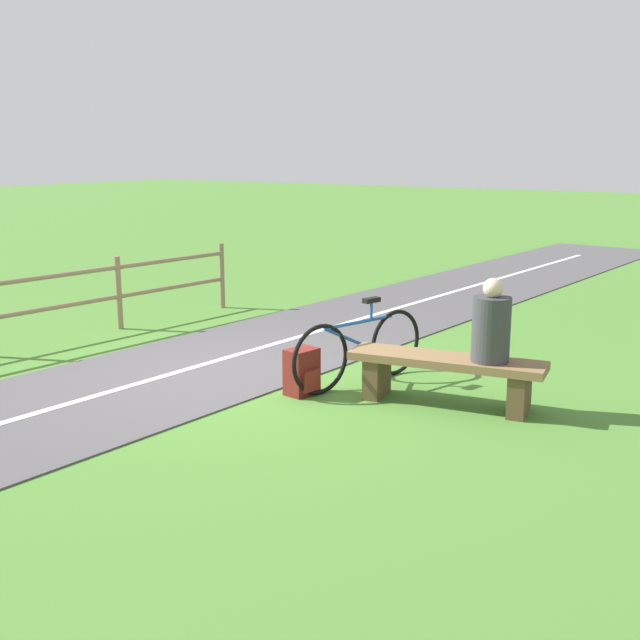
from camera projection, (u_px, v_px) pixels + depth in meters
ground_plane at (232, 374)px, 8.65m from camera, size 80.00×80.00×0.00m
bench at (446, 371)px, 7.55m from camera, size 1.92×0.75×0.48m
person_seated at (491, 326)px, 7.28m from camera, size 0.41×0.41×0.79m
bicycle at (360, 349)px, 8.20m from camera, size 0.55×1.74×0.90m
backpack at (302, 372)px, 7.90m from camera, size 0.31×0.35×0.47m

